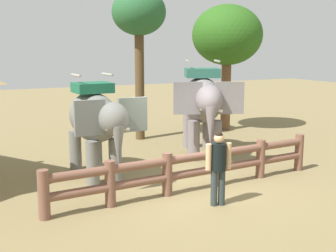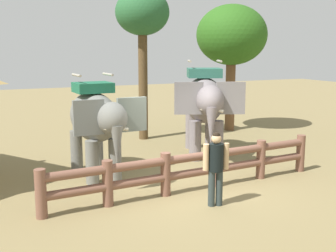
# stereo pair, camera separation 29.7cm
# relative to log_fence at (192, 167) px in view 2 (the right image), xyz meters

# --- Properties ---
(ground_plane) EXTENTS (60.00, 60.00, 0.00)m
(ground_plane) POSITION_rel_log_fence_xyz_m (0.00, -0.05, -0.60)
(ground_plane) COLOR olive
(log_fence) EXTENTS (7.54, 0.76, 1.05)m
(log_fence) POSITION_rel_log_fence_xyz_m (0.00, 0.00, 0.00)
(log_fence) COLOR brown
(log_fence) RESTS_ON ground
(elephant_near_left) EXTENTS (1.87, 3.27, 2.81)m
(elephant_near_left) POSITION_rel_log_fence_xyz_m (-1.78, 2.16, 0.98)
(elephant_near_left) COLOR slate
(elephant_near_left) RESTS_ON ground
(elephant_center) EXTENTS (2.72, 3.69, 3.11)m
(elephant_center) POSITION_rel_log_fence_xyz_m (2.04, 3.01, 1.14)
(elephant_center) COLOR slate
(elephant_center) RESTS_ON ground
(tourist_woman_in_black) EXTENTS (0.59, 0.39, 1.68)m
(tourist_woman_in_black) POSITION_rel_log_fence_xyz_m (-0.00, -1.14, 0.37)
(tourist_woman_in_black) COLOR #2C3737
(tourist_woman_in_black) RESTS_ON ground
(tree_far_left) EXTENTS (2.02, 2.02, 5.65)m
(tree_far_left) POSITION_rel_log_fence_xyz_m (1.20, 6.32, 4.01)
(tree_far_left) COLOR brown
(tree_far_left) RESTS_ON ground
(tree_back_center) EXTENTS (2.94, 2.94, 5.27)m
(tree_back_center) POSITION_rel_log_fence_xyz_m (5.23, 6.48, 3.36)
(tree_back_center) COLOR brown
(tree_back_center) RESTS_ON ground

